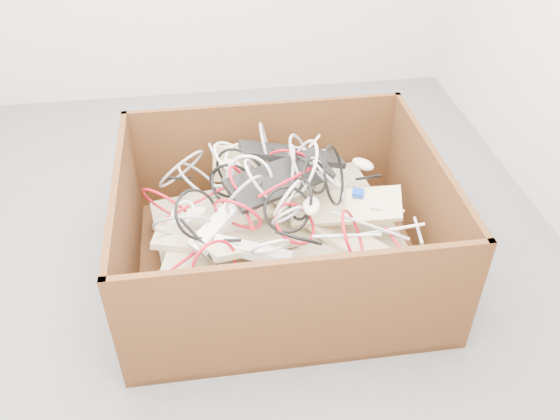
{
  "coord_description": "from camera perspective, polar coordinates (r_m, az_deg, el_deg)",
  "views": [
    {
      "loc": [
        -0.03,
        -1.93,
        1.75
      ],
      "look_at": [
        0.22,
        -0.14,
        0.3
      ],
      "focal_mm": 37.66,
      "sensor_mm": 36.0,
      "label": 1
    }
  ],
  "objects": [
    {
      "name": "cardboard_box",
      "position": [
        2.41,
        -0.35,
        -3.42
      ],
      "size": [
        1.23,
        1.02,
        0.53
      ],
      "color": "#3C1E0F",
      "rests_on": "ground"
    },
    {
      "name": "mice_scatter",
      "position": [
        2.23,
        0.25,
        -0.33
      ],
      "size": [
        0.84,
        0.68,
        0.21
      ],
      "color": "beige",
      "rests_on": "keyboard_pile"
    },
    {
      "name": "vga_plug",
      "position": [
        2.36,
        7.57,
        1.66
      ],
      "size": [
        0.06,
        0.05,
        0.03
      ],
      "primitive_type": "cube",
      "rotation": [
        0.09,
        0.14,
        -0.29
      ],
      "color": "#0D39C9",
      "rests_on": "keyboard_pile"
    },
    {
      "name": "cable_tangle",
      "position": [
        2.28,
        -2.01,
        2.31
      ],
      "size": [
        1.09,
        0.91,
        0.46
      ],
      "color": "black",
      "rests_on": "keyboard_pile"
    },
    {
      "name": "ground",
      "position": [
        2.61,
        -5.31,
        -3.74
      ],
      "size": [
        3.0,
        3.0,
        0.0
      ],
      "primitive_type": "plane",
      "color": "#565759",
      "rests_on": "ground"
    },
    {
      "name": "power_strip_right",
      "position": [
        2.12,
        -2.7,
        -4.02
      ],
      "size": [
        0.29,
        0.14,
        0.1
      ],
      "primitive_type": "cube",
      "rotation": [
        -0.1,
        0.17,
        -0.29
      ],
      "color": "white",
      "rests_on": "keyboard_pile"
    },
    {
      "name": "keyboard_pile",
      "position": [
        2.33,
        0.76,
        -0.37
      ],
      "size": [
        1.08,
        0.85,
        0.36
      ],
      "color": "beige",
      "rests_on": "cardboard_box"
    },
    {
      "name": "power_strip_left",
      "position": [
        2.18,
        -5.7,
        -0.98
      ],
      "size": [
        0.26,
        0.26,
        0.13
      ],
      "primitive_type": "cube",
      "rotation": [
        0.14,
        -0.26,
        0.76
      ],
      "color": "white",
      "rests_on": "keyboard_pile"
    }
  ]
}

